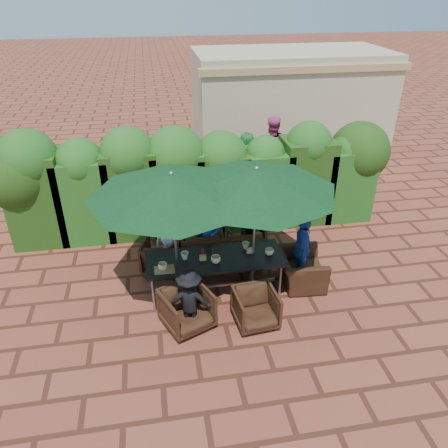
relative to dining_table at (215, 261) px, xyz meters
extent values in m
plane|color=brown|center=(0.03, 0.17, -0.68)|extent=(80.00, 80.00, 0.00)
cube|color=black|center=(0.00, 0.00, 0.05)|extent=(2.49, 0.90, 0.05)
cube|color=gray|center=(0.00, 0.00, -0.56)|extent=(2.29, 0.05, 0.05)
cylinder|color=gray|center=(-1.14, -0.35, -0.33)|extent=(0.05, 0.05, 0.70)
cylinder|color=gray|center=(-1.14, 0.35, -0.33)|extent=(0.05, 0.05, 0.70)
cylinder|color=gray|center=(1.14, -0.35, -0.33)|extent=(0.05, 0.05, 0.70)
cylinder|color=gray|center=(1.14, 0.35, -0.33)|extent=(0.05, 0.05, 0.70)
cylinder|color=gray|center=(-0.69, 0.05, -0.66)|extent=(0.44, 0.44, 0.03)
cylinder|color=gray|center=(-0.69, 0.05, 0.52)|extent=(0.04, 0.04, 2.40)
cone|color=black|center=(-0.69, 0.05, 1.54)|extent=(2.84, 2.84, 0.38)
sphere|color=gray|center=(-0.69, 0.05, 1.74)|extent=(0.08, 0.08, 0.08)
cylinder|color=gray|center=(0.71, 0.02, -0.66)|extent=(0.44, 0.44, 0.03)
cylinder|color=gray|center=(0.71, 0.02, 0.52)|extent=(0.04, 0.04, 2.40)
cone|color=black|center=(0.71, 0.02, 1.54)|extent=(2.81, 2.81, 0.38)
sphere|color=gray|center=(0.71, 0.02, 1.74)|extent=(0.08, 0.08, 0.08)
imported|color=black|center=(-0.94, 0.84, -0.29)|extent=(0.90, 0.87, 0.76)
imported|color=black|center=(-0.12, 0.99, -0.24)|extent=(0.90, 0.85, 0.87)
imported|color=black|center=(0.77, 0.90, -0.24)|extent=(0.99, 0.94, 0.87)
imported|color=black|center=(-0.61, -0.84, -0.29)|extent=(0.97, 0.94, 0.77)
imported|color=black|center=(0.54, -0.98, -0.32)|extent=(0.75, 0.71, 0.71)
imported|color=black|center=(1.65, -0.03, -0.25)|extent=(0.69, 1.01, 0.84)
imported|color=white|center=(-0.78, 0.96, -0.11)|extent=(0.61, 0.43, 1.14)
imported|color=#1C4099|center=(0.00, 0.86, -0.01)|extent=(0.59, 0.53, 1.34)
imported|color=black|center=(0.88, 0.92, -0.07)|extent=(0.64, 0.46, 1.21)
imported|color=black|center=(-0.56, -0.88, -0.11)|extent=(0.78, 0.46, 1.14)
imported|color=#1C4099|center=(1.67, 0.05, 0.02)|extent=(0.57, 0.88, 1.38)
imported|color=#EB5299|center=(-0.47, 0.97, -0.28)|extent=(0.33, 0.29, 0.79)
imported|color=#8C4392|center=(0.37, 1.09, -0.26)|extent=(0.36, 0.32, 0.84)
imported|color=green|center=(1.54, 4.44, 0.12)|extent=(1.48, 0.54, 1.59)
imported|color=#EB5299|center=(2.28, 4.65, 0.29)|extent=(1.02, 0.74, 1.92)
imported|color=gray|center=(3.48, 4.37, 0.10)|extent=(0.98, 1.06, 1.55)
imported|color=beige|center=(-0.95, -0.20, 0.14)|extent=(0.16, 0.16, 0.13)
imported|color=beige|center=(-0.54, 0.05, 0.14)|extent=(0.15, 0.15, 0.14)
imported|color=beige|center=(-0.01, -0.16, 0.14)|extent=(0.17, 0.17, 0.14)
imported|color=beige|center=(0.61, 0.21, 0.14)|extent=(0.14, 0.14, 0.13)
imported|color=beige|center=(0.99, -0.07, 0.14)|extent=(0.16, 0.16, 0.12)
cylinder|color=#B20C0A|center=(-0.21, 0.05, 0.16)|extent=(0.04, 0.04, 0.17)
cylinder|color=#4C230C|center=(-0.03, 0.05, 0.16)|extent=(0.04, 0.04, 0.17)
cube|color=#9C734B|center=(-0.92, -0.23, 0.08)|extent=(0.35, 0.25, 0.02)
cube|color=tan|center=(-0.23, -0.04, 0.12)|extent=(0.12, 0.06, 0.10)
cube|color=tan|center=(0.66, 0.05, 0.12)|extent=(0.12, 0.06, 0.10)
cube|color=#1B3D10|center=(-3.47, 2.47, 0.34)|extent=(1.15, 0.95, 2.04)
sphere|color=#1B3D10|center=(-3.47, 2.47, 1.26)|extent=(1.22, 1.22, 1.22)
cube|color=#1B3D10|center=(-2.47, 2.47, 0.26)|extent=(1.15, 0.95, 1.88)
sphere|color=#1B3D10|center=(-2.47, 2.47, 1.10)|extent=(1.04, 1.04, 1.04)
cube|color=#1B3D10|center=(-1.47, 2.47, 0.33)|extent=(1.15, 0.95, 2.00)
sphere|color=#1B3D10|center=(-1.47, 2.47, 1.23)|extent=(1.18, 1.18, 1.18)
cube|color=#1B3D10|center=(-0.47, 2.47, 0.28)|extent=(1.15, 0.95, 1.91)
sphere|color=#1B3D10|center=(-0.47, 2.47, 1.13)|extent=(1.29, 1.29, 1.29)
cube|color=#1B3D10|center=(0.53, 2.47, 0.23)|extent=(1.15, 0.95, 1.81)
sphere|color=#1B3D10|center=(0.53, 2.47, 1.03)|extent=(1.17, 1.17, 1.17)
cube|color=#1B3D10|center=(1.53, 2.47, 0.21)|extent=(1.15, 0.95, 1.78)
sphere|color=#1B3D10|center=(1.53, 2.47, 1.00)|extent=(0.91, 0.91, 0.91)
cube|color=#1B3D10|center=(2.53, 2.47, 0.32)|extent=(1.15, 0.95, 1.99)
sphere|color=#1B3D10|center=(2.53, 2.47, 1.22)|extent=(1.03, 1.03, 1.03)
cube|color=#1B3D10|center=(3.53, 2.47, 0.19)|extent=(1.15, 0.95, 1.73)
sphere|color=#1B3D10|center=(3.53, 2.47, 0.95)|extent=(0.92, 0.92, 0.92)
sphere|color=#1B3D10|center=(-3.77, 2.57, 0.92)|extent=(1.60, 1.60, 1.60)
sphere|color=#1B3D10|center=(3.83, 2.57, 0.92)|extent=(1.40, 1.40, 1.40)
cube|color=#B7AD88|center=(3.53, 7.17, 0.92)|extent=(6.00, 3.00, 3.20)
cube|color=tan|center=(3.53, 5.72, 2.22)|extent=(6.20, 0.25, 0.20)
camera|label=1|loc=(-0.95, -6.47, 4.51)|focal=35.00mm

